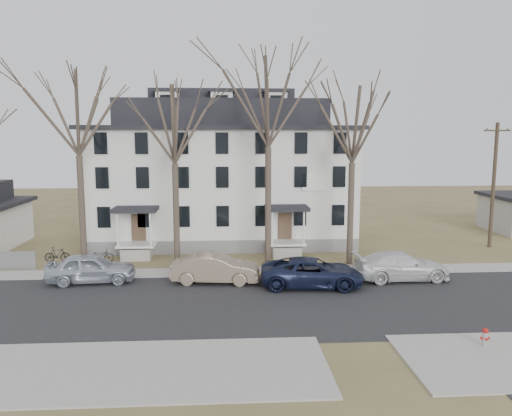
{
  "coord_description": "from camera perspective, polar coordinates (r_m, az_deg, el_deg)",
  "views": [
    {
      "loc": [
        -1.74,
        -22.45,
        8.56
      ],
      "look_at": [
        0.16,
        9.0,
        3.95
      ],
      "focal_mm": 35.0,
      "sensor_mm": 36.0,
      "label": 1
    }
  ],
  "objects": [
    {
      "name": "tree_mid_left",
      "position": [
        32.43,
        -9.36,
        10.06
      ],
      "size": [
        7.8,
        7.8,
        12.74
      ],
      "color": "#473B31",
      "rests_on": "ground"
    },
    {
      "name": "bicycle_left",
      "position": [
        35.28,
        -17.47,
        -5.28
      ],
      "size": [
        1.97,
        1.02,
        0.99
      ],
      "primitive_type": "imported",
      "rotation": [
        0.0,
        0.0,
        1.78
      ],
      "color": "black",
      "rests_on": "ground"
    },
    {
      "name": "utility_pole_far",
      "position": [
        41.85,
        25.51,
        2.51
      ],
      "size": [
        2.0,
        0.28,
        9.5
      ],
      "color": "#3D3023",
      "rests_on": "ground"
    },
    {
      "name": "tree_center",
      "position": [
        32.46,
        1.44,
        12.79
      ],
      "size": [
        9.0,
        9.0,
        14.7
      ],
      "color": "#473B31",
      "rests_on": "ground"
    },
    {
      "name": "near_sidewalk_left",
      "position": [
        20.42,
        -21.96,
        -17.09
      ],
      "size": [
        20.0,
        5.0,
        0.08
      ],
      "primitive_type": "cube",
      "color": "#A09F97",
      "rests_on": "ground"
    },
    {
      "name": "car_silver",
      "position": [
        30.75,
        -18.33,
        -6.6
      ],
      "size": [
        5.19,
        2.44,
        1.72
      ],
      "primitive_type": "imported",
      "rotation": [
        0.0,
        0.0,
        1.65
      ],
      "color": "#B4BBC9",
      "rests_on": "ground"
    },
    {
      "name": "boarding_house",
      "position": [
        40.53,
        -3.82,
        3.81
      ],
      "size": [
        20.8,
        12.36,
        12.05
      ],
      "color": "slate",
      "rests_on": "ground"
    },
    {
      "name": "car_tan",
      "position": [
        29.33,
        -4.66,
        -6.95
      ],
      "size": [
        5.26,
        2.29,
        1.68
      ],
      "primitive_type": "imported",
      "rotation": [
        0.0,
        0.0,
        1.47
      ],
      "color": "gray",
      "rests_on": "ground"
    },
    {
      "name": "car_white",
      "position": [
        31.02,
        16.24,
        -6.45
      ],
      "size": [
        5.76,
        2.57,
        1.64
      ],
      "primitive_type": "imported",
      "rotation": [
        0.0,
        0.0,
        1.62
      ],
      "color": "silver",
      "rests_on": "ground"
    },
    {
      "name": "tree_far_left",
      "position": [
        33.6,
        -19.81,
        10.89
      ],
      "size": [
        8.4,
        8.4,
        13.72
      ],
      "color": "#473B31",
      "rests_on": "ground"
    },
    {
      "name": "bicycle_right",
      "position": [
        36.46,
        -21.76,
        -5.03
      ],
      "size": [
        1.7,
        0.52,
        1.02
      ],
      "primitive_type": "imported",
      "rotation": [
        0.0,
        0.0,
        1.59
      ],
      "color": "black",
      "rests_on": "ground"
    },
    {
      "name": "car_navy",
      "position": [
        28.67,
        6.44,
        -7.4
      ],
      "size": [
        6.05,
        3.19,
        1.62
      ],
      "primitive_type": "imported",
      "rotation": [
        0.0,
        0.0,
        1.48
      ],
      "color": "#181F3B",
      "rests_on": "ground"
    },
    {
      "name": "yellow_curb",
      "position": [
        31.49,
        9.12,
        -7.55
      ],
      "size": [
        14.0,
        0.25,
        0.06
      ],
      "primitive_type": "cube",
      "color": "gold",
      "rests_on": "ground"
    },
    {
      "name": "main_road",
      "position": [
        25.96,
        0.6,
        -10.92
      ],
      "size": [
        120.0,
        10.0,
        0.04
      ],
      "primitive_type": "cube",
      "color": "#27272A",
      "rests_on": "ground"
    },
    {
      "name": "far_sidewalk",
      "position": [
        31.68,
        -0.17,
        -7.35
      ],
      "size": [
        120.0,
        2.0,
        0.08
      ],
      "primitive_type": "cube",
      "color": "#A09F97",
      "rests_on": "ground"
    },
    {
      "name": "fire_hydrant",
      "position": [
        22.85,
        24.7,
        -13.32
      ],
      "size": [
        0.35,
        0.33,
        0.84
      ],
      "color": "#B7B7BA",
      "rests_on": "ground"
    },
    {
      "name": "tree_mid_right",
      "position": [
        33.3,
        11.05,
        9.97
      ],
      "size": [
        7.8,
        7.8,
        12.74
      ],
      "color": "#473B31",
      "rests_on": "ground"
    },
    {
      "name": "ground",
      "position": [
        24.09,
        0.94,
        -12.48
      ],
      "size": [
        120.0,
        120.0,
        0.0
      ],
      "primitive_type": "plane",
      "color": "olive",
      "rests_on": "ground"
    }
  ]
}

